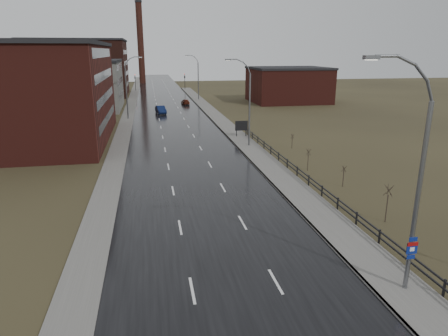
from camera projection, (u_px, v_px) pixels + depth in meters
name	position (u px, v px, depth m)	size (l,w,h in m)	color
road	(172.00, 119.00, 74.34)	(14.00, 300.00, 0.06)	black
sidewalk_right	(249.00, 148.00, 52.27)	(3.20, 180.00, 0.18)	#595651
curb_right	(238.00, 148.00, 52.00)	(0.16, 180.00, 0.18)	slate
sidewalk_left	(127.00, 121.00, 72.88)	(2.40, 260.00, 0.12)	#595651
warehouse_near	(23.00, 93.00, 54.58)	(22.44, 28.56, 13.50)	#471914
warehouse_mid	(83.00, 85.00, 86.66)	(16.32, 20.40, 10.50)	slate
warehouse_far	(79.00, 68.00, 113.37)	(26.52, 24.48, 15.50)	#331611
building_right	(288.00, 85.00, 99.26)	(18.36, 16.32, 8.50)	#471914
smokestack	(141.00, 42.00, 153.82)	(2.70, 2.70, 30.70)	#331611
streetlight_main	(414.00, 183.00, 19.43)	(3.91, 0.29, 12.11)	slate
streetlight_right_mid	(247.00, 103.00, 51.57)	(3.36, 0.28, 11.35)	slate
streetlight_left	(128.00, 87.00, 73.23)	(3.36, 0.28, 11.35)	slate
streetlight_right_far	(197.00, 77.00, 102.51)	(3.36, 0.28, 11.35)	slate
guardrail	(312.00, 182.00, 36.65)	(0.10, 53.05, 1.10)	black
shrub_c	(387.00, 203.00, 29.28)	(0.68, 0.72, 2.91)	#382D23
shrub_d	(344.00, 176.00, 37.17)	(0.49, 0.51, 2.04)	#382D23
shrub_e	(308.00, 159.00, 42.20)	(0.56, 0.59, 2.37)	#382D23
shrub_f	(292.00, 141.00, 51.87)	(0.46, 0.49, 1.93)	#382D23
billboard	(241.00, 126.00, 58.35)	(1.87, 0.17, 2.48)	black
traffic_light_left	(135.00, 76.00, 128.23)	(0.58, 2.73, 5.30)	black
traffic_light_right	(185.00, 75.00, 131.06)	(0.58, 2.73, 5.30)	black
car_near	(161.00, 110.00, 80.94)	(1.63, 4.67, 1.54)	#0D1942
car_far	(185.00, 102.00, 94.86)	(1.54, 3.83, 1.31)	#4B170C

